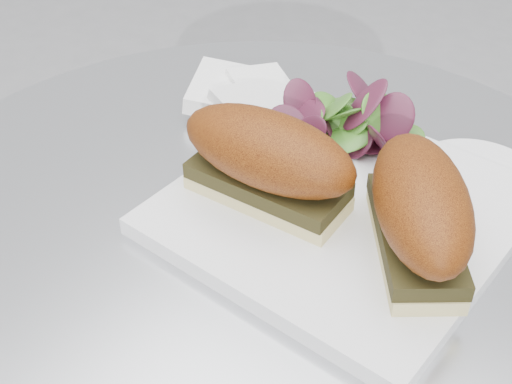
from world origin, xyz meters
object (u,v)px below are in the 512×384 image
plate (343,210)px  sandwich_left (268,159)px  saucer (477,182)px  sandwich_right (420,210)px

plate → sandwich_left: size_ratio=1.66×
saucer → sandwich_left: bearing=-133.6°
sandwich_left → saucer: sandwich_left is taller
sandwich_right → sandwich_left: bearing=-120.7°
plate → saucer: size_ratio=2.16×
plate → sandwich_left: bearing=-149.8°
sandwich_left → sandwich_right: (0.13, 0.01, 0.00)m
sandwich_right → plate: bearing=-141.6°
plate → sandwich_right: sandwich_right is taller
plate → saucer: bearing=54.2°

